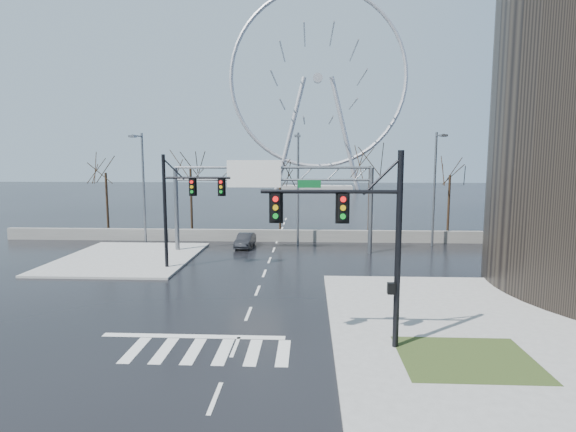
# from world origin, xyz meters

# --- Properties ---
(ground) EXTENTS (260.00, 260.00, 0.00)m
(ground) POSITION_xyz_m (0.00, 0.00, 0.00)
(ground) COLOR black
(ground) RESTS_ON ground
(sidewalk_near) EXTENTS (12.00, 12.00, 0.15)m
(sidewalk_near) POSITION_xyz_m (10.00, -9.00, 0.07)
(sidewalk_near) COLOR gray
(sidewalk_near) RESTS_ON ground
(sidewalk_right_ext) EXTENTS (12.00, 10.00, 0.15)m
(sidewalk_right_ext) POSITION_xyz_m (10.00, 2.00, 0.07)
(sidewalk_right_ext) COLOR gray
(sidewalk_right_ext) RESTS_ON ground
(sidewalk_far) EXTENTS (10.00, 12.00, 0.15)m
(sidewalk_far) POSITION_xyz_m (-11.00, 12.00, 0.07)
(sidewalk_far) COLOR gray
(sidewalk_far) RESTS_ON ground
(grass_strip) EXTENTS (5.00, 4.00, 0.02)m
(grass_strip) POSITION_xyz_m (9.00, -5.00, 0.15)
(grass_strip) COLOR #283A18
(grass_strip) RESTS_ON sidewalk_near
(barrier_wall) EXTENTS (52.00, 0.50, 1.10)m
(barrier_wall) POSITION_xyz_m (0.00, 20.00, 0.55)
(barrier_wall) COLOR slate
(barrier_wall) RESTS_ON ground
(signal_mast_near) EXTENTS (5.52, 0.41, 8.00)m
(signal_mast_near) POSITION_xyz_m (5.14, -4.04, 4.87)
(signal_mast_near) COLOR black
(signal_mast_near) RESTS_ON ground
(signal_mast_far) EXTENTS (4.72, 0.41, 8.00)m
(signal_mast_far) POSITION_xyz_m (-5.87, 8.96, 4.83)
(signal_mast_far) COLOR black
(signal_mast_far) RESTS_ON ground
(sign_gantry) EXTENTS (16.36, 0.40, 7.60)m
(sign_gantry) POSITION_xyz_m (-0.38, 14.96, 5.18)
(sign_gantry) COLOR slate
(sign_gantry) RESTS_ON ground
(streetlight_left) EXTENTS (0.50, 2.55, 10.00)m
(streetlight_left) POSITION_xyz_m (-12.00, 18.16, 5.89)
(streetlight_left) COLOR slate
(streetlight_left) RESTS_ON ground
(streetlight_mid) EXTENTS (0.50, 2.55, 10.00)m
(streetlight_mid) POSITION_xyz_m (2.00, 18.16, 5.89)
(streetlight_mid) COLOR slate
(streetlight_mid) RESTS_ON ground
(streetlight_right) EXTENTS (0.50, 2.55, 10.00)m
(streetlight_right) POSITION_xyz_m (14.00, 18.16, 5.89)
(streetlight_right) COLOR slate
(streetlight_right) RESTS_ON ground
(tree_far_left) EXTENTS (3.50, 3.50, 7.00)m
(tree_far_left) POSITION_xyz_m (-18.00, 24.00, 5.57)
(tree_far_left) COLOR black
(tree_far_left) RESTS_ON ground
(tree_left) EXTENTS (3.75, 3.75, 7.50)m
(tree_left) POSITION_xyz_m (-9.00, 23.50, 5.98)
(tree_left) COLOR black
(tree_left) RESTS_ON ground
(tree_center) EXTENTS (3.25, 3.25, 6.50)m
(tree_center) POSITION_xyz_m (0.00, 24.50, 5.17)
(tree_center) COLOR black
(tree_center) RESTS_ON ground
(tree_right) EXTENTS (3.90, 3.90, 7.80)m
(tree_right) POSITION_xyz_m (9.00, 23.50, 6.22)
(tree_right) COLOR black
(tree_right) RESTS_ON ground
(tree_far_right) EXTENTS (3.40, 3.40, 6.80)m
(tree_far_right) POSITION_xyz_m (17.00, 24.00, 5.41)
(tree_far_right) COLOR black
(tree_far_right) RESTS_ON ground
(ferris_wheel) EXTENTS (45.00, 6.00, 50.91)m
(ferris_wheel) POSITION_xyz_m (5.00, 95.00, 26.13)
(ferris_wheel) COLOR gray
(ferris_wheel) RESTS_ON ground
(car) EXTENTS (1.54, 3.78, 1.22)m
(car) POSITION_xyz_m (-2.58, 17.00, 0.61)
(car) COLOR black
(car) RESTS_ON ground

